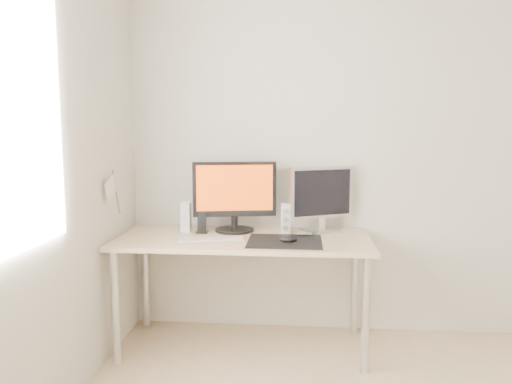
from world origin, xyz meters
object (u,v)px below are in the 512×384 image
object	(u,v)px
main_monitor	(235,194)
second_monitor	(321,196)
desk	(243,249)
speaker_left	(186,217)
mouse	(288,239)
speaker_right	(286,219)
keyboard	(211,240)
phone_dock	(202,227)

from	to	relation	value
main_monitor	second_monitor	world-z (taller)	main_monitor
desk	speaker_left	world-z (taller)	speaker_left
mouse	second_monitor	world-z (taller)	second_monitor
speaker_right	keyboard	bearing A→B (deg)	-149.66
mouse	desk	bearing A→B (deg)	154.81
main_monitor	speaker_right	bearing A→B (deg)	-3.91
speaker_right	speaker_left	bearing A→B (deg)	-179.77
mouse	desk	xyz separation A→B (m)	(-0.29, 0.13, -0.10)
main_monitor	second_monitor	bearing A→B (deg)	4.60
keyboard	speaker_right	bearing A→B (deg)	30.34
desk	main_monitor	size ratio (longest dim) A/B	2.92
desk	phone_dock	distance (m)	0.32
phone_dock	speaker_left	bearing A→B (deg)	160.52
mouse	keyboard	size ratio (longest dim) A/B	0.25
main_monitor	keyboard	size ratio (longest dim) A/B	1.26
speaker_right	phone_dock	size ratio (longest dim) A/B	1.47
second_monitor	phone_dock	size ratio (longest dim) A/B	3.26
mouse	phone_dock	distance (m)	0.61
speaker_left	speaker_right	bearing A→B (deg)	0.23
speaker_left	desk	bearing A→B (deg)	-18.46
mouse	desk	distance (m)	0.33
desk	speaker_left	xyz separation A→B (m)	(-0.40, 0.13, 0.18)
second_monitor	speaker_right	world-z (taller)	second_monitor
desk	speaker_right	distance (m)	0.35
speaker_left	keyboard	distance (m)	0.35
phone_dock	keyboard	bearing A→B (deg)	-65.97
main_monitor	desk	bearing A→B (deg)	-64.55
second_monitor	speaker_left	world-z (taller)	second_monitor
second_monitor	speaker_right	bearing A→B (deg)	-163.19
mouse	speaker_left	world-z (taller)	speaker_left
keyboard	phone_dock	xyz separation A→B (m)	(-0.10, 0.22, 0.03)
second_monitor	phone_dock	world-z (taller)	second_monitor
speaker_right	keyboard	world-z (taller)	speaker_right
desk	phone_dock	world-z (taller)	phone_dock
mouse	second_monitor	xyz separation A→B (m)	(0.21, 0.34, 0.22)
speaker_left	keyboard	xyz separation A→B (m)	(0.21, -0.26, -0.09)
mouse	speaker_right	bearing A→B (deg)	94.31
keyboard	desk	bearing A→B (deg)	34.53
keyboard	phone_dock	world-z (taller)	phone_dock
main_monitor	second_monitor	distance (m)	0.57
speaker_right	mouse	bearing A→B (deg)	-85.69
second_monitor	phone_dock	distance (m)	0.81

